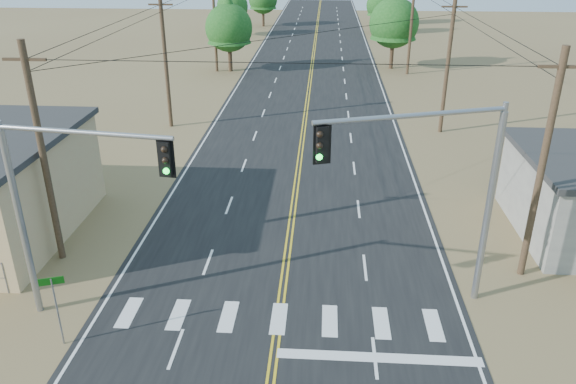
{
  "coord_description": "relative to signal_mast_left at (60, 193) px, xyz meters",
  "views": [
    {
      "loc": [
        1.55,
        -9.9,
        13.68
      ],
      "look_at": [
        0.07,
        12.38,
        3.5
      ],
      "focal_mm": 35.0,
      "sensor_mm": 36.0,
      "label": 1
    }
  ],
  "objects": [
    {
      "name": "signal_mast_left",
      "position": [
        0.0,
        0.0,
        0.0
      ],
      "size": [
        6.46,
        1.24,
        7.92
      ],
      "rotation": [
        0.0,
        0.0,
        -0.13
      ],
      "color": "gray",
      "rests_on": "ground"
    },
    {
      "name": "utility_pole_right_mid",
      "position": [
        18.29,
        24.3,
        -0.23
      ],
      "size": [
        1.8,
        0.3,
        10.0
      ],
      "color": "#4C3826",
      "rests_on": "ground"
    },
    {
      "name": "utility_pole_left_far",
      "position": [
        -2.71,
        44.3,
        -0.23
      ],
      "size": [
        1.8,
        0.3,
        10.0
      ],
      "color": "#4C3826",
      "rests_on": "ground"
    },
    {
      "name": "tree_right_mid",
      "position": [
        17.62,
        72.27,
        -0.67
      ],
      "size": [
        4.59,
        4.59,
        7.65
      ],
      "color": "#3F2D1E",
      "rests_on": "ground"
    },
    {
      "name": "road",
      "position": [
        7.79,
        22.3,
        -5.34
      ],
      "size": [
        15.0,
        200.0,
        0.02
      ],
      "primitive_type": "cube",
      "color": "black",
      "rests_on": "ground"
    },
    {
      "name": "signal_mast_right",
      "position": [
        13.77,
        1.64,
        0.31
      ],
      "size": [
        6.99,
        2.56,
        8.33
      ],
      "rotation": [
        0.0,
        0.0,
        0.31
      ],
      "color": "gray",
      "rests_on": "ground"
    },
    {
      "name": "utility_pole_right_near",
      "position": [
        18.29,
        4.3,
        -0.23
      ],
      "size": [
        1.8,
        0.3,
        10.0
      ],
      "color": "#4C3826",
      "rests_on": "ground"
    },
    {
      "name": "tree_right_near",
      "position": [
        16.79,
        47.08,
        0.2
      ],
      "size": [
        5.45,
        5.45,
        9.08
      ],
      "color": "#3F2D1E",
      "rests_on": "ground"
    },
    {
      "name": "tree_left_near",
      "position": [
        -1.21,
        44.47,
        -0.14
      ],
      "size": [
        5.11,
        5.11,
        8.52
      ],
      "color": "#3F2D1E",
      "rests_on": "ground"
    },
    {
      "name": "tree_left_mid",
      "position": [
        -4.67,
        68.72,
        -0.64
      ],
      "size": [
        4.62,
        4.62,
        7.7
      ],
      "color": "#3F2D1E",
      "rests_on": "ground"
    },
    {
      "name": "street_sign",
      "position": [
        -0.01,
        -1.67,
        -3.43
      ],
      "size": [
        0.82,
        0.31,
        2.87
      ],
      "rotation": [
        0.0,
        0.0,
        0.33
      ],
      "color": "gray",
      "rests_on": "ground"
    },
    {
      "name": "utility_pole_left_near",
      "position": [
        -2.71,
        4.3,
        -0.23
      ],
      "size": [
        1.8,
        0.3,
        10.0
      ],
      "color": "#4C3826",
      "rests_on": "ground"
    },
    {
      "name": "utility_pole_right_far",
      "position": [
        18.29,
        44.3,
        -0.23
      ],
      "size": [
        1.8,
        0.3,
        10.0
      ],
      "color": "#4C3826",
      "rests_on": "ground"
    },
    {
      "name": "utility_pole_left_mid",
      "position": [
        -2.71,
        24.3,
        -0.23
      ],
      "size": [
        1.8,
        0.3,
        10.0
      ],
      "color": "#4C3826",
      "rests_on": "ground"
    }
  ]
}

